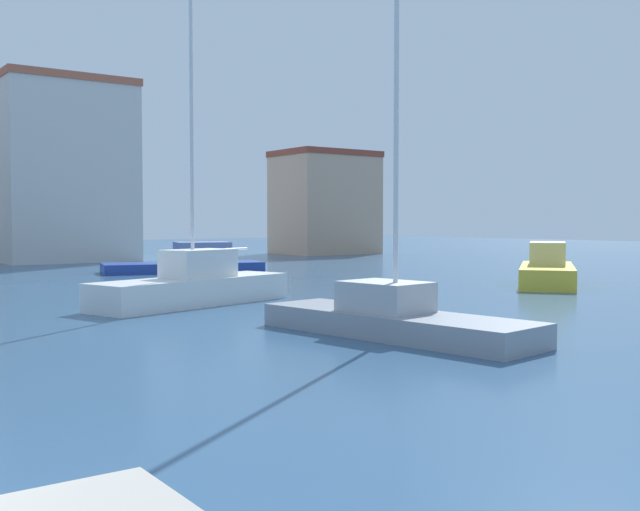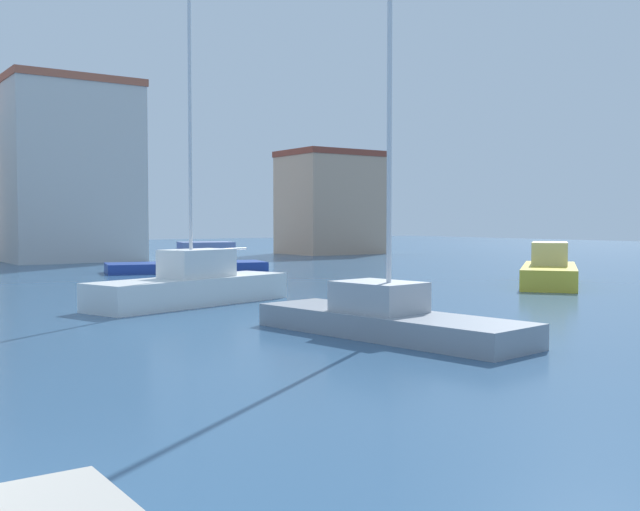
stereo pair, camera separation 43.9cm
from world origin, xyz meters
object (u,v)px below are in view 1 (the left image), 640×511
Objects in this scene: motorboat_blue_outer_mooring at (190,262)px; motorboat_yellow_far_left at (547,270)px; sailboat_grey_near_pier at (393,315)px; sailboat_white_mid_harbor at (194,284)px.

motorboat_yellow_far_left is at bearing -61.52° from motorboat_blue_outer_mooring.
sailboat_grey_near_pier is 1.67× the size of motorboat_yellow_far_left.
sailboat_grey_near_pier is 1.02× the size of sailboat_white_mid_harbor.
motorboat_blue_outer_mooring is (-9.09, 16.75, -0.11)m from motorboat_yellow_far_left.
motorboat_blue_outer_mooring is at bearing 75.65° from sailboat_grey_near_pier.
motorboat_blue_outer_mooring is at bearing 118.48° from motorboat_yellow_far_left.
motorboat_yellow_far_left reaches higher than motorboat_blue_outer_mooring.
sailboat_white_mid_harbor is 1.28× the size of motorboat_blue_outer_mooring.
sailboat_white_mid_harbor is 1.64× the size of motorboat_yellow_far_left.
sailboat_grey_near_pier is at bearing -84.42° from sailboat_white_mid_harbor.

